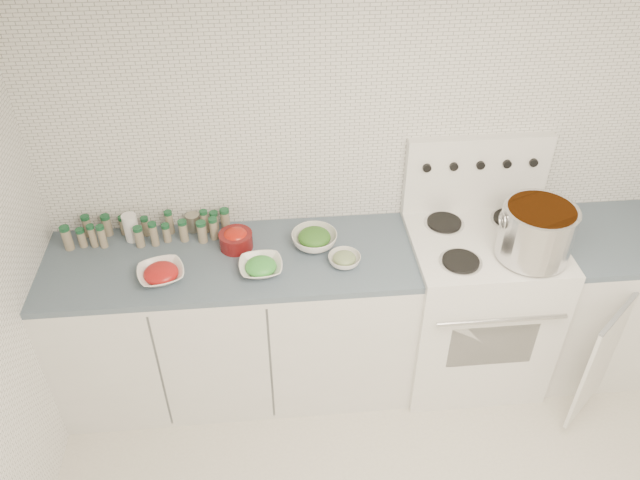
{
  "coord_description": "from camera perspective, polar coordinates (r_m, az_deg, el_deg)",
  "views": [
    {
      "loc": [
        -0.6,
        -1.24,
        2.87
      ],
      "look_at": [
        -0.37,
        1.14,
        1.02
      ],
      "focal_mm": 35.0,
      "sensor_mm": 36.0,
      "label": 1
    }
  ],
  "objects": [
    {
      "name": "bowl_snowpea",
      "position": [
        3.02,
        -5.43,
        -2.43
      ],
      "size": [
        0.22,
        0.22,
        0.07
      ],
      "color": "white",
      "rests_on": "counter_left"
    },
    {
      "name": "stock_pot",
      "position": [
        3.14,
        19.2,
        0.85
      ],
      "size": [
        0.37,
        0.35,
        0.27
      ],
      "rotation": [
        0.0,
        0.0,
        0.22
      ],
      "color": "silver",
      "rests_on": "stove"
    },
    {
      "name": "spice_cluster",
      "position": [
        3.31,
        -15.3,
        0.96
      ],
      "size": [
        0.84,
        0.16,
        0.14
      ],
      "color": "gray",
      "rests_on": "counter_left"
    },
    {
      "name": "tin_can",
      "position": [
        3.33,
        -11.53,
        1.6
      ],
      "size": [
        0.08,
        0.08,
        0.09
      ],
      "primitive_type": "cylinder",
      "rotation": [
        0.0,
        0.0,
        0.2
      ],
      "color": "gray",
      "rests_on": "counter_left"
    },
    {
      "name": "stove",
      "position": [
        3.56,
        13.82,
        -5.47
      ],
      "size": [
        0.76,
        0.7,
        1.36
      ],
      "color": "white",
      "rests_on": "ground"
    },
    {
      "name": "bowl_zucchini",
      "position": [
        3.05,
        2.25,
        -1.77
      ],
      "size": [
        0.16,
        0.16,
        0.06
      ],
      "color": "white",
      "rests_on": "counter_left"
    },
    {
      "name": "salt_canister",
      "position": [
        3.32,
        -16.89,
        1.11
      ],
      "size": [
        0.1,
        0.1,
        0.15
      ],
      "primitive_type": "cylinder",
      "rotation": [
        0.0,
        0.0,
        -0.34
      ],
      "color": "white",
      "rests_on": "counter_left"
    },
    {
      "name": "bowl_pepper",
      "position": [
        3.17,
        -7.7,
        0.1
      ],
      "size": [
        0.17,
        0.17,
        0.11
      ],
      "color": "#5C0F10",
      "rests_on": "counter_left"
    },
    {
      "name": "bowl_tomato",
      "position": [
        3.06,
        -14.34,
        -2.97
      ],
      "size": [
        0.27,
        0.27,
        0.07
      ],
      "color": "white",
      "rests_on": "counter_left"
    },
    {
      "name": "counter_left",
      "position": [
        3.43,
        -7.65,
        -7.49
      ],
      "size": [
        1.85,
        0.62,
        0.9
      ],
      "color": "white",
      "rests_on": "ground"
    },
    {
      "name": "room_walls",
      "position": [
        1.9,
        14.75,
        -7.56
      ],
      "size": [
        3.54,
        3.04,
        2.52
      ],
      "color": "white",
      "rests_on": "ground"
    },
    {
      "name": "bowl_broccoli",
      "position": [
        3.16,
        -0.52,
        0.13
      ],
      "size": [
        0.24,
        0.24,
        0.09
      ],
      "color": "white",
      "rests_on": "counter_left"
    },
    {
      "name": "counter_right",
      "position": [
        3.92,
        25.26,
        -4.82
      ],
      "size": [
        0.89,
        0.89,
        0.9
      ],
      "color": "white",
      "rests_on": "ground"
    }
  ]
}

